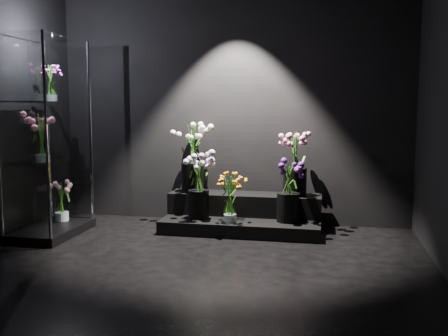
# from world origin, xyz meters

# --- Properties ---
(floor) EXTENTS (4.00, 4.00, 0.00)m
(floor) POSITION_xyz_m (0.00, 0.00, 0.00)
(floor) COLOR black
(floor) RESTS_ON ground
(wall_back) EXTENTS (4.00, 0.00, 4.00)m
(wall_back) POSITION_xyz_m (0.00, 2.00, 1.40)
(wall_back) COLOR black
(wall_back) RESTS_ON floor
(wall_front) EXTENTS (4.00, 0.00, 4.00)m
(wall_front) POSITION_xyz_m (0.00, -2.00, 1.40)
(wall_front) COLOR black
(wall_front) RESTS_ON floor
(display_riser) EXTENTS (1.67, 0.74, 0.37)m
(display_riser) POSITION_xyz_m (0.20, 1.67, 0.15)
(display_riser) COLOR black
(display_riser) RESTS_ON floor
(display_case) EXTENTS (0.55, 0.91, 2.01)m
(display_case) POSITION_xyz_m (-1.71, 1.00, 1.01)
(display_case) COLOR black
(display_case) RESTS_ON floor
(bouquet_orange_bells) EXTENTS (0.25, 0.25, 0.51)m
(bouquet_orange_bells) POSITION_xyz_m (0.11, 1.38, 0.40)
(bouquet_orange_bells) COLOR white
(bouquet_orange_bells) RESTS_ON display_riser
(bouquet_lilac) EXTENTS (0.44, 0.44, 0.71)m
(bouquet_lilac) POSITION_xyz_m (-0.25, 1.48, 0.55)
(bouquet_lilac) COLOR black
(bouquet_lilac) RESTS_ON display_riser
(bouquet_purple) EXTENTS (0.39, 0.39, 0.63)m
(bouquet_purple) POSITION_xyz_m (0.69, 1.51, 0.50)
(bouquet_purple) COLOR black
(bouquet_purple) RESTS_ON display_riser
(bouquet_cream_roses) EXTENTS (0.50, 0.50, 0.75)m
(bouquet_cream_roses) POSITION_xyz_m (-0.39, 1.75, 0.81)
(bouquet_cream_roses) COLOR black
(bouquet_cream_roses) RESTS_ON display_riser
(bouquet_pink_roses) EXTENTS (0.42, 0.42, 0.69)m
(bouquet_pink_roses) POSITION_xyz_m (0.75, 1.75, 0.76)
(bouquet_pink_roses) COLOR black
(bouquet_pink_roses) RESTS_ON display_riser
(bouquet_case_pink) EXTENTS (0.32, 0.32, 0.47)m
(bouquet_case_pink) POSITION_xyz_m (-1.65, 0.80, 1.03)
(bouquet_case_pink) COLOR white
(bouquet_case_pink) RESTS_ON display_case
(bouquet_case_magenta) EXTENTS (0.25, 0.25, 0.37)m
(bouquet_case_magenta) POSITION_xyz_m (-1.73, 1.14, 1.57)
(bouquet_case_magenta) COLOR white
(bouquet_case_magenta) RESTS_ON display_case
(bouquet_case_base_pink) EXTENTS (0.39, 0.39, 0.44)m
(bouquet_case_base_pink) POSITION_xyz_m (-1.73, 1.25, 0.33)
(bouquet_case_base_pink) COLOR white
(bouquet_case_base_pink) RESTS_ON display_case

